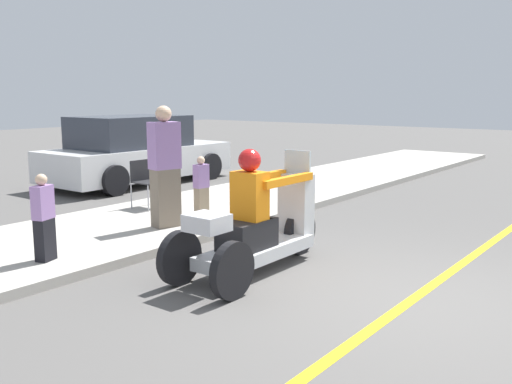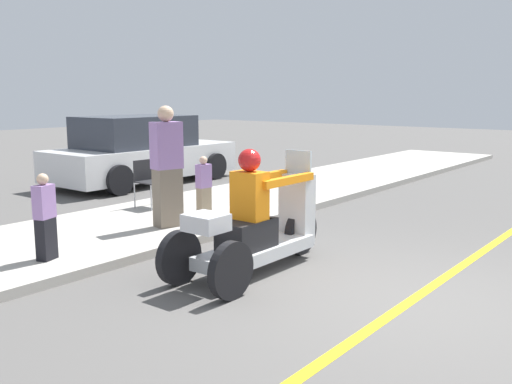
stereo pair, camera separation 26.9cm
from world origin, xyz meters
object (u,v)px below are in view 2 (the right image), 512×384
Objects in this scene: folding_chair_set_back at (232,150)px; tree_trunk at (256,106)px; spectator_by_tree at (72,171)px; spectator_near_curb at (216,155)px; spectator_end_of_line at (16,174)px; parked_car_lot_right at (242,125)px; motorcycle_trike at (257,218)px; folding_chair_curbside at (177,169)px.

tree_trunk reaches higher than folding_chair_set_back.
folding_chair_set_back is (4.40, 0.40, -0.27)m from spectator_by_tree.
spectator_near_curb is 3.51m from tree_trunk.
spectator_end_of_line reaches higher than folding_chair_set_back.
spectator_by_tree is 7.74m from parked_car_lot_right.
spectator_by_tree is 3.03m from spectator_near_curb.
spectator_by_tree is at bearing -174.74° from folding_chair_set_back.
tree_trunk is (1.49, 0.68, 0.92)m from folding_chair_set_back.
spectator_end_of_line reaches higher than motorcycle_trike.
motorcycle_trike is 1.56× the size of spectator_near_curb.
folding_chair_curbside is at bearing 75.23° from motorcycle_trike.
parked_car_lot_right is 2.45m from tree_trunk.
spectator_near_curb is 1.84m from folding_chair_set_back.
spectator_end_of_line is 2.02× the size of folding_chair_set_back.
tree_trunk is at bearing -122.80° from parked_car_lot_right.
spectator_by_tree is 2.22m from folding_chair_curbside.
motorcycle_trike is 8.85m from parked_car_lot_right.
motorcycle_trike is 3.90m from spectator_by_tree.
folding_chair_set_back is 0.20× the size of parked_car_lot_right.
tree_trunk reaches higher than folding_chair_curbside.
motorcycle_trike is 4.57m from spectator_end_of_line.
spectator_end_of_line is (-2.22, 3.97, 0.41)m from motorcycle_trike.
tree_trunk reaches higher than spectator_end_of_line.
spectator_end_of_line is 2.02× the size of folding_chair_curbside.
spectator_end_of_line reaches higher than folding_chair_curbside.
folding_chair_set_back is at bearing -136.34° from parked_car_lot_right.
spectator_end_of_line reaches higher than spectator_by_tree.
spectator_end_of_line is at bearing -173.60° from tree_trunk.
tree_trunk is at bearing 31.26° from spectator_near_curb.
folding_chair_set_back is (3.09, 4.06, 0.11)m from motorcycle_trike.
spectator_by_tree reaches higher than parked_car_lot_right.
parked_car_lot_right is at bearing 34.05° from folding_chair_curbside.
folding_chair_curbside is at bearing 154.37° from spectator_near_curb.
folding_chair_curbside is (-0.77, 0.37, -0.25)m from spectator_near_curb.
motorcycle_trike is 2.97× the size of folding_chair_set_back.
motorcycle_trike is at bearing -134.05° from tree_trunk.
spectator_near_curb is at bearing -14.83° from spectator_end_of_line.
spectator_by_tree is 1.95× the size of folding_chair_set_back.
parked_car_lot_right reaches higher than folding_chair_curbside.
parked_car_lot_right is (4.18, 3.71, -0.20)m from spectator_near_curb.
spectator_near_curb is 1.90× the size of folding_chair_curbside.
spectator_near_curb is 0.37× the size of parked_car_lot_right.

